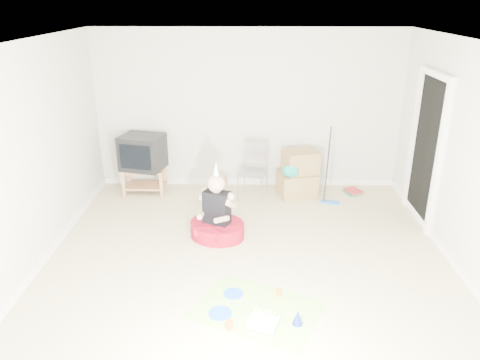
{
  "coord_description": "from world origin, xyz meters",
  "views": [
    {
      "loc": [
        -0.01,
        -5.02,
        3.04
      ],
      "look_at": [
        -0.1,
        0.4,
        0.9
      ],
      "focal_mm": 35.0,
      "sensor_mm": 36.0,
      "label": 1
    }
  ],
  "objects_px": {
    "folding_chair": "(253,172)",
    "cardboard_boxes": "(298,175)",
    "crt_tv": "(143,152)",
    "birthday_cake": "(263,323)",
    "seated_woman": "(217,221)",
    "tv_stand": "(145,178)"
  },
  "relations": [
    {
      "from": "folding_chair",
      "to": "cardboard_boxes",
      "type": "xyz_separation_m",
      "value": [
        0.73,
        0.13,
        -0.09
      ]
    },
    {
      "from": "crt_tv",
      "to": "folding_chair",
      "type": "xyz_separation_m",
      "value": [
        1.77,
        -0.22,
        -0.25
      ]
    },
    {
      "from": "folding_chair",
      "to": "birthday_cake",
      "type": "xyz_separation_m",
      "value": [
        0.08,
        -3.15,
        -0.41
      ]
    },
    {
      "from": "cardboard_boxes",
      "to": "seated_woman",
      "type": "xyz_separation_m",
      "value": [
        -1.22,
        -1.43,
        -0.12
      ]
    },
    {
      "from": "crt_tv",
      "to": "folding_chair",
      "type": "relative_size",
      "value": 0.7
    },
    {
      "from": "tv_stand",
      "to": "crt_tv",
      "type": "distance_m",
      "value": 0.45
    },
    {
      "from": "crt_tv",
      "to": "seated_woman",
      "type": "relative_size",
      "value": 0.6
    },
    {
      "from": "tv_stand",
      "to": "seated_woman",
      "type": "bearing_deg",
      "value": -49.66
    },
    {
      "from": "tv_stand",
      "to": "folding_chair",
      "type": "relative_size",
      "value": 0.74
    },
    {
      "from": "cardboard_boxes",
      "to": "seated_woman",
      "type": "relative_size",
      "value": 0.69
    },
    {
      "from": "folding_chair",
      "to": "seated_woman",
      "type": "relative_size",
      "value": 0.85
    },
    {
      "from": "crt_tv",
      "to": "seated_woman",
      "type": "bearing_deg",
      "value": -35.84
    },
    {
      "from": "folding_chair",
      "to": "birthday_cake",
      "type": "bearing_deg",
      "value": -88.48
    },
    {
      "from": "tv_stand",
      "to": "cardboard_boxes",
      "type": "bearing_deg",
      "value": -2.0
    },
    {
      "from": "crt_tv",
      "to": "seated_woman",
      "type": "height_order",
      "value": "seated_woman"
    },
    {
      "from": "seated_woman",
      "to": "tv_stand",
      "type": "bearing_deg",
      "value": 130.34
    },
    {
      "from": "crt_tv",
      "to": "cardboard_boxes",
      "type": "bearing_deg",
      "value": 11.82
    },
    {
      "from": "seated_woman",
      "to": "birthday_cake",
      "type": "distance_m",
      "value": 1.95
    },
    {
      "from": "cardboard_boxes",
      "to": "seated_woman",
      "type": "height_order",
      "value": "seated_woman"
    },
    {
      "from": "crt_tv",
      "to": "tv_stand",
      "type": "bearing_deg",
      "value": 140.69
    },
    {
      "from": "tv_stand",
      "to": "seated_woman",
      "type": "distance_m",
      "value": 1.99
    },
    {
      "from": "crt_tv",
      "to": "birthday_cake",
      "type": "relative_size",
      "value": 1.91
    }
  ]
}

